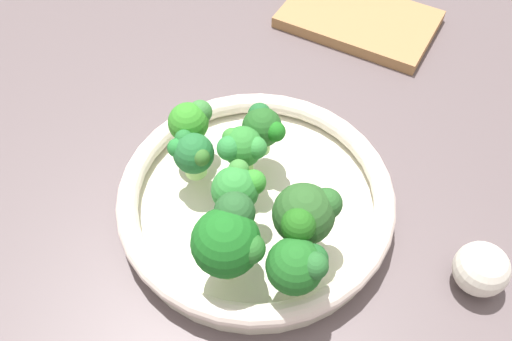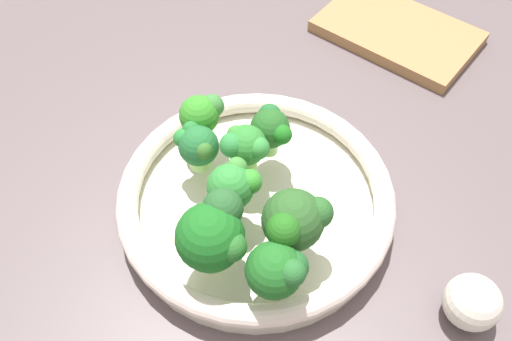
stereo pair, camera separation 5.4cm
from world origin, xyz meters
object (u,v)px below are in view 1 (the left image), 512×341
object	(u,v)px
broccoli_floret_0	(298,266)
broccoli_floret_1	(305,215)
broccoli_floret_6	(263,127)
broccoli_floret_7	(240,150)
garlic_bulb	(481,268)
cutting_board	(359,19)
broccoli_floret_4	(190,123)
broccoli_floret_5	(192,154)
bowl	(256,200)
broccoli_floret_2	(229,239)
broccoli_floret_3	(237,189)

from	to	relation	value
broccoli_floret_0	broccoli_floret_1	bearing A→B (deg)	105.45
broccoli_floret_0	broccoli_floret_6	size ratio (longest dim) A/B	1.04
broccoli_floret_7	garlic_bulb	world-z (taller)	broccoli_floret_7
cutting_board	broccoli_floret_4	bearing A→B (deg)	-104.51
broccoli_floret_5	broccoli_floret_7	size ratio (longest dim) A/B	0.83
bowl	broccoli_floret_5	bearing A→B (deg)	-173.89
cutting_board	broccoli_floret_5	bearing A→B (deg)	-100.17
broccoli_floret_2	broccoli_floret_5	xyz separation A→B (cm)	(-8.16, 8.02, -1.34)
broccoli_floret_3	broccoli_floret_7	size ratio (longest dim) A/B	0.97
broccoli_floret_0	broccoli_floret_7	world-z (taller)	broccoli_floret_7
broccoli_floret_0	broccoli_floret_2	distance (cm)	6.40
broccoli_floret_3	broccoli_floret_5	xyz separation A→B (cm)	(-6.24, 2.45, -0.62)
broccoli_floret_1	broccoli_floret_7	bearing A→B (deg)	152.86
broccoli_floret_6	broccoli_floret_5	bearing A→B (deg)	-131.77
broccoli_floret_2	broccoli_floret_3	distance (cm)	5.94
cutting_board	bowl	bearing A→B (deg)	-89.57
broccoli_floret_1	broccoli_floret_6	bearing A→B (deg)	133.57
broccoli_floret_1	cutting_board	size ratio (longest dim) A/B	0.32
broccoli_floret_3	cutting_board	bearing A→B (deg)	89.71
cutting_board	broccoli_floret_6	bearing A→B (deg)	-92.48
broccoli_floret_2	cutting_board	xyz separation A→B (cm)	(-1.73, 43.91, -7.61)
broccoli_floret_3	garlic_bulb	size ratio (longest dim) A/B	1.12
bowl	garlic_bulb	distance (cm)	23.00
broccoli_floret_1	broccoli_floret_6	xyz separation A→B (cm)	(-8.04, 8.45, -0.45)
bowl	broccoli_floret_4	bearing A→B (deg)	163.80
cutting_board	broccoli_floret_0	bearing A→B (deg)	-79.49
broccoli_floret_5	broccoli_floret_3	bearing A→B (deg)	-21.45
broccoli_floret_0	broccoli_floret_3	world-z (taller)	same
broccoli_floret_3	broccoli_floret_6	xyz separation A→B (cm)	(-1.11, 8.20, -0.05)
broccoli_floret_4	broccoli_floret_7	bearing A→B (deg)	-13.20
broccoli_floret_0	broccoli_floret_1	distance (cm)	4.89
bowl	broccoli_floret_0	world-z (taller)	broccoli_floret_0
broccoli_floret_0	broccoli_floret_4	size ratio (longest dim) A/B	1.05
broccoli_floret_5	broccoli_floret_4	bearing A→B (deg)	121.76
broccoli_floret_0	broccoli_floret_6	distance (cm)	16.11
broccoli_floret_2	broccoli_floret_7	size ratio (longest dim) A/B	1.21
broccoli_floret_6	garlic_bulb	xyz separation A→B (cm)	(24.51, -3.48, -4.98)
bowl	garlic_bulb	bearing A→B (deg)	3.86
broccoli_floret_1	broccoli_floret_4	size ratio (longest dim) A/B	1.21
broccoli_floret_3	garlic_bulb	world-z (taller)	broccoli_floret_3
broccoli_floret_3	broccoli_floret_4	world-z (taller)	broccoli_floret_3
bowl	broccoli_floret_6	world-z (taller)	broccoli_floret_6
broccoli_floret_2	broccoli_floret_5	size ratio (longest dim) A/B	1.45
broccoli_floret_0	broccoli_floret_5	xyz separation A→B (cm)	(-14.46, 7.38, -0.38)
broccoli_floret_6	cutting_board	distance (cm)	30.94
broccoli_floret_2	cutting_board	world-z (taller)	broccoli_floret_2
broccoli_floret_2	broccoli_floret_4	xyz separation A→B (cm)	(-10.17, 11.27, -0.91)
broccoli_floret_2	broccoli_floret_6	world-z (taller)	broccoli_floret_2
broccoli_floret_1	broccoli_floret_3	xyz separation A→B (cm)	(-6.93, 0.25, -0.40)
bowl	broccoli_floret_1	distance (cm)	9.47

